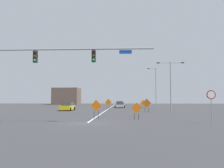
% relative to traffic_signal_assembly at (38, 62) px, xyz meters
% --- Properties ---
extents(ground, '(170.43, 170.43, 0.00)m').
position_rel_traffic_signal_assembly_xyz_m(ground, '(4.50, 0.01, -5.32)').
color(ground, '#38383A').
extents(road_centre_stripe, '(0.16, 94.68, 0.01)m').
position_rel_traffic_signal_assembly_xyz_m(road_centre_stripe, '(4.50, 47.35, -5.32)').
color(road_centre_stripe, white).
rests_on(road_centre_stripe, ground).
extents(traffic_signal_assembly, '(15.89, 0.44, 6.81)m').
position_rel_traffic_signal_assembly_xyz_m(traffic_signal_assembly, '(0.00, 0.00, 0.00)').
color(traffic_signal_assembly, gray).
rests_on(traffic_signal_assembly, ground).
extents(stop_sign, '(0.76, 0.07, 2.80)m').
position_rel_traffic_signal_assembly_xyz_m(stop_sign, '(14.97, -0.35, -3.35)').
color(stop_sign, gray).
rests_on(stop_sign, ground).
extents(street_lamp_near_left, '(4.23, 0.24, 7.82)m').
position_rel_traffic_signal_assembly_xyz_m(street_lamp_near_left, '(14.92, 16.02, -0.61)').
color(street_lamp_near_left, gray).
rests_on(street_lamp_near_left, ground).
extents(street_lamp_near_right, '(1.87, 0.24, 8.68)m').
position_rel_traffic_signal_assembly_xyz_m(street_lamp_near_right, '(14.43, 29.57, -0.56)').
color(street_lamp_near_right, gray).
rests_on(street_lamp_near_right, ground).
extents(construction_sign_left_shoulder, '(1.23, 0.11, 1.87)m').
position_rel_traffic_signal_assembly_xyz_m(construction_sign_left_shoulder, '(11.79, 29.52, -4.15)').
color(construction_sign_left_shoulder, orange).
rests_on(construction_sign_left_shoulder, ground).
extents(construction_sign_left_lane, '(1.33, 0.17, 2.08)m').
position_rel_traffic_signal_assembly_xyz_m(construction_sign_left_lane, '(4.67, 25.16, -4.00)').
color(construction_sign_left_lane, orange).
rests_on(construction_sign_left_lane, ground).
extents(construction_sign_right_lane, '(1.18, 0.19, 1.98)m').
position_rel_traffic_signal_assembly_xyz_m(construction_sign_right_lane, '(4.77, 3.95, -4.05)').
color(construction_sign_right_lane, orange).
rests_on(construction_sign_right_lane, ground).
extents(construction_sign_right_shoulder, '(1.10, 0.09, 1.72)m').
position_rel_traffic_signal_assembly_xyz_m(construction_sign_right_shoulder, '(8.92, 3.36, -4.25)').
color(construction_sign_right_shoulder, orange).
rests_on(construction_sign_right_shoulder, ground).
extents(construction_sign_median_far, '(1.39, 0.34, 2.12)m').
position_rel_traffic_signal_assembly_xyz_m(construction_sign_median_far, '(11.22, 16.12, -3.99)').
color(construction_sign_median_far, orange).
rests_on(construction_sign_median_far, ground).
extents(car_red_approaching, '(2.20, 4.10, 1.46)m').
position_rel_traffic_signal_assembly_xyz_m(car_red_approaching, '(6.63, 40.86, -4.62)').
color(car_red_approaching, red).
rests_on(car_red_approaching, ground).
extents(car_silver_near, '(2.21, 4.46, 1.21)m').
position_rel_traffic_signal_assembly_xyz_m(car_silver_near, '(6.92, 35.17, -4.73)').
color(car_silver_near, '#B7BABF').
rests_on(car_silver_near, ground).
extents(car_yellow_mid, '(2.10, 4.44, 1.43)m').
position_rel_traffic_signal_assembly_xyz_m(car_yellow_mid, '(-2.41, 21.23, -4.64)').
color(car_yellow_mid, gold).
rests_on(car_yellow_mid, ground).
extents(roadside_building_west, '(9.13, 8.33, 6.06)m').
position_rel_traffic_signal_assembly_xyz_m(roadside_building_west, '(-13.20, 64.70, -2.29)').
color(roadside_building_west, brown).
rests_on(roadside_building_west, ground).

